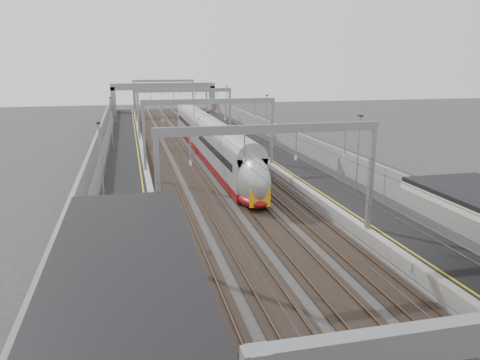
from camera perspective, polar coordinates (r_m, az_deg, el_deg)
platform_left at (r=48.74m, az=-13.54°, el=1.33°), size 4.00×120.00×1.00m
platform_right at (r=51.18m, az=4.66°, el=2.27°), size 4.00×120.00×1.00m
tracks at (r=49.43m, az=-4.21°, el=1.32°), size 11.40×140.00×0.20m
overhead_line at (r=54.98m, az=-5.45°, el=9.01°), size 13.00×140.00×6.60m
overbridge at (r=103.06m, az=-9.31°, el=10.71°), size 22.00×2.20×6.90m
wall_left at (r=48.65m, az=-17.38°, el=2.38°), size 0.30×120.00×3.20m
wall_right at (r=52.04m, az=8.05°, el=3.60°), size 0.30×120.00×3.20m
train at (r=54.58m, az=-3.61°, el=4.57°), size 2.50×45.60×3.96m
signal_green at (r=78.13m, az=-11.65°, el=7.49°), size 0.32×0.32×3.48m
signal_red_near at (r=72.11m, az=-4.72°, el=7.21°), size 0.32×0.32×3.48m
signal_red_far at (r=79.69m, az=-3.96°, el=7.86°), size 0.32×0.32×3.48m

